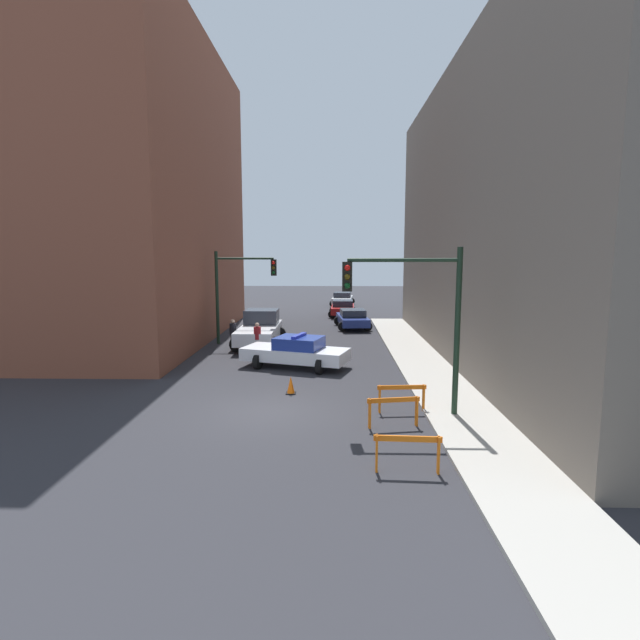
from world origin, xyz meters
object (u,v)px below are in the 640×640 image
Objects in this scene: police_car at (296,352)px; traffic_cone at (291,385)px; parked_car_mid at (343,308)px; barrier_front at (408,447)px; barrier_back at (402,394)px; traffic_light_far at (236,284)px; pedestrian_crossing at (257,338)px; pedestrian_corner at (233,334)px; parked_car_far at (342,299)px; traffic_light_near at (420,306)px; parked_car_near at (352,318)px; barrier_mid at (393,407)px; white_truck at (260,329)px.

traffic_cone is at bearing -160.75° from police_car.
barrier_front is (0.92, -28.78, -0.06)m from parked_car_mid.
police_car is 3.15× the size of barrier_back.
traffic_light_far is 3.13× the size of pedestrian_crossing.
parked_car_far is at bearing 35.72° from pedestrian_corner.
traffic_light_near reaches higher than police_car.
parked_car_near is 19.34m from barrier_mid.
barrier_back is (6.28, -11.64, -0.29)m from white_truck.
traffic_light_near is at bearing -47.62° from barrier_back.
barrier_mid is (5.56, -10.23, -0.24)m from pedestrian_crossing.
pedestrian_crossing is at bearing -78.94° from pedestrian_corner.
white_truck is at bearing 118.37° from barrier_back.
traffic_light_near is 11.61m from pedestrian_crossing.
barrier_front is 7.30m from traffic_cone.
parked_car_mid is 24.34m from barrier_back.
white_truck is 2.82m from pedestrian_crossing.
parked_car_far is 2.68× the size of pedestrian_corner.
pedestrian_corner is 16.16m from barrier_front.
parked_car_far is 2.77× the size of barrier_front.
barrier_front is (7.13, -16.45, -2.78)m from traffic_light_far.
police_car is at bearing -109.65° from parked_car_near.
pedestrian_crossing is 1.04× the size of barrier_back.
pedestrian_crossing is at bearing 124.65° from traffic_light_near.
parked_car_far is at bearing 92.95° from traffic_light_near.
traffic_light_near reaches higher than traffic_light_far.
police_car is (-4.29, 6.69, -2.81)m from traffic_light_near.
traffic_light_far is at bearing -114.81° from parked_car_mid.
white_truck is 3.38× the size of barrier_front.
police_car reaches higher than barrier_front.
traffic_cone is (-3.29, 6.51, -0.30)m from barrier_front.
parked_car_far is at bearing -73.32° from pedestrian_crossing.
parked_car_far is 23.02m from pedestrian_corner.
police_car is 5.29m from pedestrian_corner.
parked_car_mid reaches higher than barrier_front.
parked_car_far is at bearing 76.26° from white_truck.
traffic_light_far is 3.25× the size of barrier_front.
police_car reaches higher than barrier_mid.
pedestrian_corner is (-7.90, 10.55, -2.67)m from traffic_light_near.
traffic_light_near is at bearing -129.45° from police_car.
pedestrian_crossing reaches higher than parked_car_mid.
pedestrian_corner is at bearing -135.37° from parked_car_near.
barrier_front is (3.39, -10.70, -0.11)m from police_car.
traffic_cone is (-2.50, -30.22, -0.36)m from parked_car_far.
pedestrian_corner is (-6.61, -7.85, 0.19)m from parked_car_near.
barrier_mid is (3.43, -7.62, -0.11)m from police_car.
barrier_mid is (0.43, -19.33, -0.06)m from parked_car_near.
parked_car_far is (-0.40, 14.32, 0.00)m from parked_car_near.
traffic_light_far reaches higher than parked_car_mid.
traffic_light_near is 1.19× the size of parked_car_mid.
police_car is at bearing 157.37° from pedestrian_crossing.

